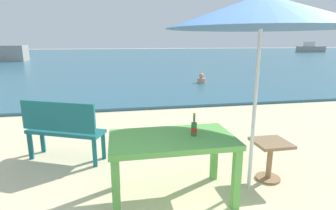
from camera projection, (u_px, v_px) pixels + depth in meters
name	position (u px, v px, depth m)	size (l,w,h in m)	color
sea_water	(127.00, 56.00, 31.18)	(120.00, 50.00, 0.08)	#2D6075
picnic_table_green	(172.00, 146.00, 3.05)	(1.40, 0.80, 0.76)	#60B24C
beer_bottle_amber	(194.00, 128.00, 3.05)	(0.07, 0.07, 0.26)	#2D662D
patio_umbrella	(262.00, 12.00, 2.91)	(2.10, 2.10, 2.30)	silver
side_table_wood	(270.00, 155.00, 3.54)	(0.44, 0.44, 0.54)	olive
bench_teal_center	(62.00, 127.00, 4.06)	(1.24, 0.82, 0.95)	#196066
swimmer_person	(201.00, 79.00, 11.21)	(0.34, 0.34, 0.41)	tan
boat_cargo_ship	(311.00, 48.00, 40.03)	(4.19, 1.14, 1.52)	gray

